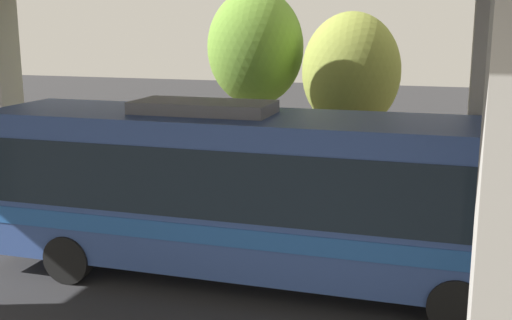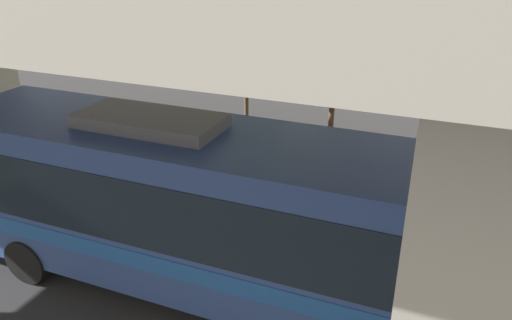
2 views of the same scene
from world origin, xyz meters
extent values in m
plane|color=#2D2D30|center=(0.00, 0.00, 0.00)|extent=(80.00, 80.00, 0.00)
cube|color=#7A6656|center=(-3.00, 0.00, 0.01)|extent=(6.00, 40.00, 0.02)
cube|color=#ADA89E|center=(0.50, 6.19, 3.04)|extent=(0.90, 0.90, 6.09)
cube|color=#334C8C|center=(3.01, 1.79, 1.93)|extent=(2.59, 11.12, 2.96)
cube|color=#19232D|center=(3.01, 1.79, 2.28)|extent=(2.63, 10.23, 1.30)
cube|color=#2659A5|center=(3.01, 1.79, 1.34)|extent=(2.63, 10.57, 0.35)
cube|color=slate|center=(3.01, 0.68, 3.53)|extent=(1.30, 2.78, 0.24)
cylinder|color=black|center=(1.79, 5.69, 0.50)|extent=(0.28, 1.00, 1.00)
cylinder|color=black|center=(1.79, -1.82, 0.50)|extent=(0.28, 1.00, 1.00)
cylinder|color=black|center=(4.23, -1.82, 0.50)|extent=(0.28, 1.00, 1.00)
cylinder|color=#B21919|center=(-1.39, -3.63, 0.39)|extent=(0.23, 0.23, 0.77)
sphere|color=#B21919|center=(-1.39, -3.63, 0.84)|extent=(0.22, 0.22, 0.22)
cylinder|color=#B21919|center=(-1.56, -3.63, 0.50)|extent=(0.14, 0.11, 0.11)
cylinder|color=#B21919|center=(-1.22, -3.63, 0.50)|extent=(0.14, 0.11, 0.11)
cylinder|color=#ADA89E|center=(-0.62, 0.26, 0.38)|extent=(1.09, 1.09, 0.77)
sphere|color=#2D6028|center=(-0.62, 0.26, 1.14)|extent=(1.34, 1.34, 1.34)
sphere|color=orange|center=(-0.48, 0.15, 0.92)|extent=(0.38, 0.38, 0.38)
cylinder|color=#ADA89E|center=(-2.22, -0.08, 0.39)|extent=(1.05, 1.05, 0.78)
sphere|color=olive|center=(-2.22, -0.08, 1.13)|extent=(1.25, 1.25, 1.25)
sphere|color=#993F8C|center=(-2.08, -0.19, 0.93)|extent=(0.37, 0.37, 0.37)
cylinder|color=brown|center=(-4.02, -0.40, 1.78)|extent=(0.14, 0.14, 3.55)
ellipsoid|color=olive|center=(-4.02, -0.40, 4.43)|extent=(2.91, 2.91, 3.50)
cylinder|color=brown|center=(-3.34, 2.63, 1.49)|extent=(0.16, 0.16, 2.99)
ellipsoid|color=olive|center=(-3.34, 2.63, 3.82)|extent=(2.77, 2.77, 3.32)
camera|label=1|loc=(14.79, 5.40, 5.18)|focal=45.00mm
camera|label=2|loc=(10.41, 5.88, 6.65)|focal=35.00mm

